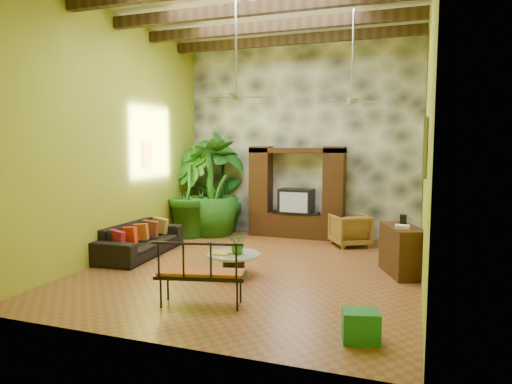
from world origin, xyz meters
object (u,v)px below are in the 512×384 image
at_px(ceiling_fan_front, 236,84).
at_px(iron_bench, 199,270).
at_px(tall_plant_a, 224,181).
at_px(sofa, 140,239).
at_px(entertainment_center, 296,199).
at_px(side_console, 402,250).
at_px(green_bin, 361,326).
at_px(tall_plant_c, 212,187).
at_px(coffee_table, 234,261).
at_px(tall_plant_b, 188,192).
at_px(ceiling_fan_back, 352,90).
at_px(wicker_armchair, 350,230).

xyz_separation_m(ceiling_fan_front, iron_bench, (0.15, -1.83, -2.85)).
bearing_deg(tall_plant_a, sofa, -102.32).
bearing_deg(entertainment_center, ceiling_fan_front, -93.24).
distance_m(side_console, green_bin, 3.17).
distance_m(sofa, tall_plant_c, 2.69).
height_order(ceiling_fan_front, sofa, ceiling_fan_front).
bearing_deg(iron_bench, tall_plant_a, 96.27).
bearing_deg(coffee_table, tall_plant_a, 115.92).
distance_m(tall_plant_a, tall_plant_b, 1.08).
relative_size(ceiling_fan_front, iron_bench, 1.36).
distance_m(tall_plant_b, green_bin, 7.06).
relative_size(coffee_table, iron_bench, 0.69).
xyz_separation_m(coffee_table, iron_bench, (0.14, -1.67, 0.29)).
height_order(iron_bench, green_bin, iron_bench).
bearing_deg(side_console, iron_bench, -156.44).
relative_size(tall_plant_b, tall_plant_c, 0.92).
height_order(ceiling_fan_front, ceiling_fan_back, same).
xyz_separation_m(entertainment_center, ceiling_fan_front, (-0.20, -3.54, 2.44)).
relative_size(entertainment_center, ceiling_fan_back, 1.29).
height_order(entertainment_center, sofa, entertainment_center).
height_order(entertainment_center, side_console, entertainment_center).
relative_size(tall_plant_b, iron_bench, 1.67).
height_order(tall_plant_a, tall_plant_c, tall_plant_a).
relative_size(iron_bench, green_bin, 3.16).
height_order(side_console, green_bin, side_console).
distance_m(ceiling_fan_back, sofa, 5.34).
bearing_deg(wicker_armchair, ceiling_fan_front, 28.69).
bearing_deg(ceiling_fan_back, ceiling_fan_front, -138.37).
bearing_deg(wicker_armchair, iron_bench, 40.38).
distance_m(entertainment_center, sofa, 4.02).
bearing_deg(green_bin, wicker_armchair, 99.41).
distance_m(ceiling_fan_back, coffee_table, 4.03).
bearing_deg(coffee_table, tall_plant_c, 120.89).
bearing_deg(sofa, entertainment_center, -46.06).
relative_size(sofa, coffee_table, 2.47).
xyz_separation_m(ceiling_fan_back, tall_plant_b, (-4.25, 1.12, -2.26)).
height_order(iron_bench, side_console, iron_bench).
xyz_separation_m(ceiling_fan_back, green_bin, (0.70, -3.83, -3.21)).
bearing_deg(green_bin, sofa, 150.44).
distance_m(sofa, wicker_armchair, 4.73).
relative_size(wicker_armchair, tall_plant_c, 0.33).
relative_size(tall_plant_a, coffee_table, 2.88).
bearing_deg(tall_plant_b, green_bin, -45.04).
height_order(sofa, tall_plant_c, tall_plant_c).
distance_m(tall_plant_a, side_console, 5.43).
relative_size(ceiling_fan_back, tall_plant_c, 0.75).
bearing_deg(tall_plant_a, iron_bench, -70.11).
relative_size(wicker_armchair, side_console, 0.74).
height_order(wicker_armchair, coffee_table, wicker_armchair).
bearing_deg(tall_plant_c, coffee_table, -59.11).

